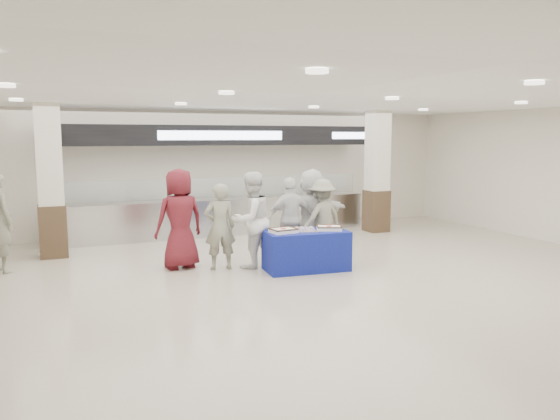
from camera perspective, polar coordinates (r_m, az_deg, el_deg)
name	(u,v)px	position (r m, az deg, el deg)	size (l,w,h in m)	color
ground	(313,286)	(9.37, 3.49, -7.91)	(14.00, 14.00, 0.00)	beige
serving_line	(219,190)	(14.12, -6.38, 2.09)	(8.70, 0.85, 2.80)	silver
column_left	(50,185)	(12.29, -22.86, 2.46)	(0.55, 0.55, 3.20)	#39291A
column_right	(377,174)	(14.71, 10.11, 3.70)	(0.55, 0.55, 3.20)	#39291A
display_table	(306,251)	(10.36, 2.76, -4.26)	(1.55, 0.78, 0.75)	navy
sheet_cake_left	(283,230)	(10.10, 0.36, -2.12)	(0.49, 0.40, 0.10)	white
sheet_cake_right	(329,228)	(10.43, 5.15, -1.84)	(0.56, 0.51, 0.10)	white
cupcake_tray	(305,229)	(10.26, 2.60, -2.04)	(0.53, 0.45, 0.07)	#AEAEB3
civilian_maroon	(180,219)	(10.57, -10.44, -0.91)	(0.94, 0.61, 1.92)	maroon
soldier_a	(220,227)	(10.40, -6.30, -1.75)	(0.60, 0.39, 1.65)	gray
chef_tall	(251,220)	(10.51, -3.04, -1.04)	(0.90, 0.70, 1.85)	white
chef_short	(291,218)	(11.21, 1.13, -0.89)	(0.99, 0.41, 1.70)	white
soldier_b	(321,218)	(11.46, 4.31, -0.85)	(1.06, 0.61, 1.65)	gray
civilian_white	(311,212)	(11.58, 3.26, -0.23)	(1.72, 0.55, 1.85)	white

